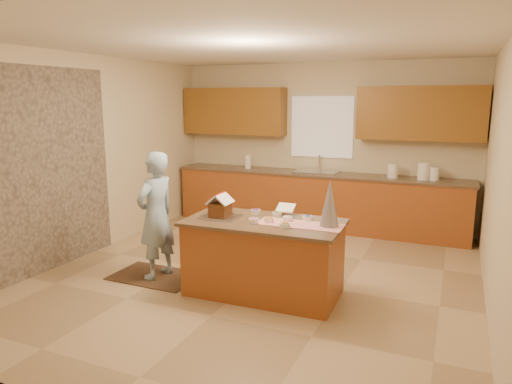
% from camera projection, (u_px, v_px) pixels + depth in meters
% --- Properties ---
extents(floor, '(5.50, 5.50, 0.00)m').
position_uv_depth(floor, '(257.00, 277.00, 5.64)').
color(floor, tan).
rests_on(floor, ground).
extents(ceiling, '(5.50, 5.50, 0.00)m').
position_uv_depth(ceiling, '(257.00, 44.00, 5.12)').
color(ceiling, silver).
rests_on(ceiling, floor).
extents(wall_back, '(5.50, 5.50, 0.00)m').
position_uv_depth(wall_back, '(322.00, 145.00, 7.85)').
color(wall_back, beige).
rests_on(wall_back, floor).
extents(wall_front, '(5.50, 5.50, 0.00)m').
position_uv_depth(wall_front, '(82.00, 223.00, 2.91)').
color(wall_front, beige).
rests_on(wall_front, floor).
extents(wall_left, '(5.50, 5.50, 0.00)m').
position_uv_depth(wall_left, '(89.00, 156.00, 6.36)').
color(wall_left, beige).
rests_on(wall_left, floor).
extents(wall_right, '(5.50, 5.50, 0.00)m').
position_uv_depth(wall_right, '(500.00, 181.00, 4.40)').
color(wall_right, beige).
rests_on(wall_right, floor).
extents(stone_accent, '(0.00, 2.50, 2.50)m').
position_uv_depth(stone_accent, '(43.00, 171.00, 5.65)').
color(stone_accent, gray).
rests_on(stone_accent, wall_left).
extents(window_curtain, '(1.05, 0.03, 1.00)m').
position_uv_depth(window_curtain, '(322.00, 127.00, 7.77)').
color(window_curtain, white).
rests_on(window_curtain, wall_back).
extents(back_counter_base, '(4.80, 0.60, 0.88)m').
position_uv_depth(back_counter_base, '(315.00, 201.00, 7.76)').
color(back_counter_base, brown).
rests_on(back_counter_base, floor).
extents(back_counter_top, '(4.85, 0.63, 0.04)m').
position_uv_depth(back_counter_top, '(316.00, 174.00, 7.67)').
color(back_counter_top, brown).
rests_on(back_counter_top, back_counter_base).
extents(upper_cabinet_left, '(1.85, 0.35, 0.80)m').
position_uv_depth(upper_cabinet_left, '(234.00, 111.00, 8.19)').
color(upper_cabinet_left, brown).
rests_on(upper_cabinet_left, wall_back).
extents(upper_cabinet_right, '(1.85, 0.35, 0.80)m').
position_uv_depth(upper_cabinet_right, '(420.00, 113.00, 6.97)').
color(upper_cabinet_right, brown).
rests_on(upper_cabinet_right, wall_back).
extents(sink, '(0.70, 0.45, 0.12)m').
position_uv_depth(sink, '(316.00, 175.00, 7.67)').
color(sink, silver).
rests_on(sink, back_counter_top).
extents(faucet, '(0.03, 0.03, 0.28)m').
position_uv_depth(faucet, '(319.00, 163.00, 7.80)').
color(faucet, silver).
rests_on(faucet, back_counter_top).
extents(island_base, '(1.64, 0.85, 0.79)m').
position_uv_depth(island_base, '(264.00, 259.00, 5.09)').
color(island_base, brown).
rests_on(island_base, floor).
extents(island_top, '(1.71, 0.93, 0.04)m').
position_uv_depth(island_top, '(264.00, 223.00, 5.01)').
color(island_top, brown).
rests_on(island_top, island_base).
extents(table_runner, '(0.91, 0.35, 0.01)m').
position_uv_depth(table_runner, '(300.00, 224.00, 4.86)').
color(table_runner, red).
rests_on(table_runner, island_top).
extents(baking_tray, '(0.42, 0.32, 0.02)m').
position_uv_depth(baking_tray, '(220.00, 217.00, 5.14)').
color(baking_tray, silver).
rests_on(baking_tray, island_top).
extents(cookbook, '(0.20, 0.16, 0.08)m').
position_uv_depth(cookbook, '(286.00, 208.00, 5.25)').
color(cookbook, white).
rests_on(cookbook, island_top).
extents(tinsel_tree, '(0.20, 0.20, 0.49)m').
position_uv_depth(tinsel_tree, '(330.00, 203.00, 4.74)').
color(tinsel_tree, silver).
rests_on(tinsel_tree, island_top).
extents(rug, '(1.02, 0.67, 0.01)m').
position_uv_depth(rug, '(155.00, 276.00, 5.64)').
color(rug, black).
rests_on(rug, floor).
extents(boy, '(0.44, 0.60, 1.51)m').
position_uv_depth(boy, '(156.00, 216.00, 5.48)').
color(boy, '#90AECD').
rests_on(boy, rug).
extents(canister_a, '(0.16, 0.16, 0.22)m').
position_uv_depth(canister_a, '(393.00, 171.00, 7.17)').
color(canister_a, white).
rests_on(canister_a, back_counter_top).
extents(canister_b, '(0.18, 0.18, 0.26)m').
position_uv_depth(canister_b, '(424.00, 171.00, 6.99)').
color(canister_b, white).
rests_on(canister_b, back_counter_top).
extents(canister_c, '(0.14, 0.14, 0.20)m').
position_uv_depth(canister_c, '(435.00, 174.00, 6.93)').
color(canister_c, white).
rests_on(canister_c, back_counter_top).
extents(paper_towel, '(0.11, 0.11, 0.24)m').
position_uv_depth(paper_towel, '(248.00, 162.00, 8.13)').
color(paper_towel, white).
rests_on(paper_towel, back_counter_top).
extents(gingerbread_house, '(0.25, 0.26, 0.25)m').
position_uv_depth(gingerbread_house, '(220.00, 207.00, 5.12)').
color(gingerbread_house, '#593017').
rests_on(gingerbread_house, baking_tray).
extents(candy_bowls, '(0.74, 0.53, 0.05)m').
position_uv_depth(candy_bowls, '(276.00, 218.00, 5.01)').
color(candy_bowls, '#3164BB').
rests_on(candy_bowls, island_top).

